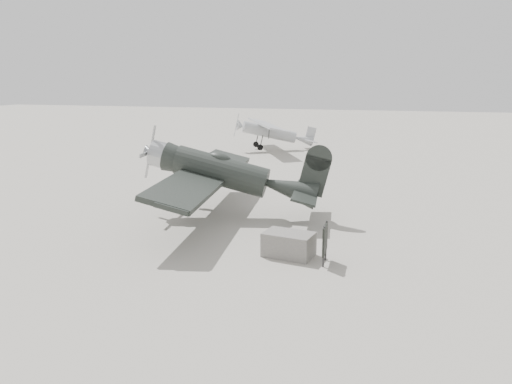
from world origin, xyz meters
TOP-DOWN VIEW (x-y plane):
  - ground at (0.00, 0.00)m, footprint 160.00×160.00m
  - lowwing_monoplane at (-3.30, 2.45)m, footprint 8.41×11.79m
  - highwing_monoplane at (-6.18, 23.59)m, footprint 7.53×9.71m
  - equipment_block at (0.36, -2.00)m, footprint 1.93×1.40m
  - sign_board at (1.71, -2.42)m, footprint 0.08×1.01m

SIDE VIEW (x-z plane):
  - ground at x=0.00m, z-range 0.00..0.00m
  - equipment_block at x=0.36m, z-range 0.00..0.88m
  - sign_board at x=1.71m, z-range 0.14..1.60m
  - highwing_monoplane at x=-6.18m, z-range 0.36..3.20m
  - lowwing_monoplane at x=-3.30m, z-range 0.11..3.90m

